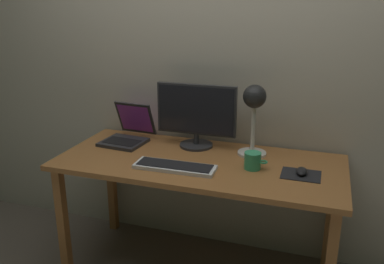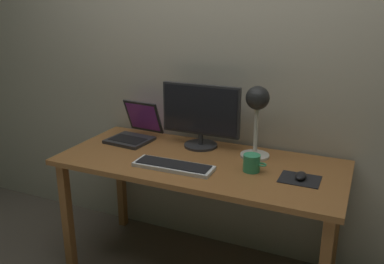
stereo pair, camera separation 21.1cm
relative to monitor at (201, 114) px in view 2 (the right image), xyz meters
The scene contains 9 objects.
back_wall 0.41m from the monitor, 65.09° to the left, with size 4.80×0.06×2.60m, color #B2A893.
desk 0.37m from the monitor, 68.09° to the right, with size 1.60×0.70×0.74m.
monitor is the anchor object (origin of this frame).
keyboard_main 0.42m from the monitor, 90.17° to the right, with size 0.44×0.15×0.03m.
laptop 0.46m from the monitor, behind, with size 0.28×0.34×0.24m.
desk_lamp 0.36m from the monitor, ahead, with size 0.17×0.17×0.41m.
mousepad 0.72m from the monitor, 20.76° to the right, with size 0.20×0.16×0.00m, color black.
mouse 0.72m from the monitor, 20.36° to the right, with size 0.06×0.10×0.03m, color black.
coffee_mug 0.49m from the monitor, 31.33° to the right, with size 0.12×0.09×0.09m.
Camera 2 is at (0.83, -1.97, 1.61)m, focal length 38.34 mm.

